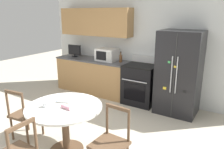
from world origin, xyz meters
TOP-DOWN VIEW (x-y plane):
  - ground_plane at (0.00, 0.00)m, footprint 14.00×14.00m
  - back_wall at (-0.31, 2.59)m, footprint 5.20×0.44m
  - kitchen_counter at (-1.19, 2.29)m, footprint 2.04×0.64m
  - refrigerator at (1.07, 2.23)m, footprint 0.83×0.73m
  - oven_range at (0.20, 2.26)m, footprint 0.73×0.68m
  - microwave at (-0.77, 2.33)m, footprint 0.51×0.40m
  - countertop_tv at (-1.80, 2.28)m, footprint 0.40×0.16m
  - counter_bottle at (-0.38, 2.34)m, footprint 0.07×0.07m
  - dining_table at (0.03, -0.06)m, footprint 1.12×1.12m
  - dining_chair_right at (0.87, -0.10)m, footprint 0.44×0.44m
  - dining_chair_left at (-0.80, -0.16)m, footprint 0.47×0.47m
  - candle_glass at (-0.17, -0.22)m, footprint 0.10×0.10m
  - folded_napkin at (0.13, -0.12)m, footprint 0.19×0.07m
  - mail_stack at (-0.11, 0.14)m, footprint 0.31×0.36m

SIDE VIEW (x-z plane):
  - ground_plane at x=0.00m, z-range 0.00..0.00m
  - dining_chair_right at x=0.87m, z-range -0.02..0.89m
  - dining_chair_left at x=-0.80m, z-range -0.02..0.89m
  - kitchen_counter at x=-1.19m, z-range 0.00..0.90m
  - oven_range at x=0.20m, z-range -0.07..1.01m
  - dining_table at x=0.03m, z-range 0.22..0.97m
  - mail_stack at x=-0.11m, z-range 0.75..0.78m
  - folded_napkin at x=0.13m, z-range 0.75..0.80m
  - candle_glass at x=-0.17m, z-range 0.75..0.82m
  - refrigerator at x=1.07m, z-range 0.00..1.74m
  - counter_bottle at x=-0.38m, z-range 0.87..1.13m
  - microwave at x=-0.77m, z-range 0.90..1.20m
  - countertop_tv at x=-1.80m, z-range 0.91..1.24m
  - back_wall at x=-0.31m, z-range 0.14..2.74m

